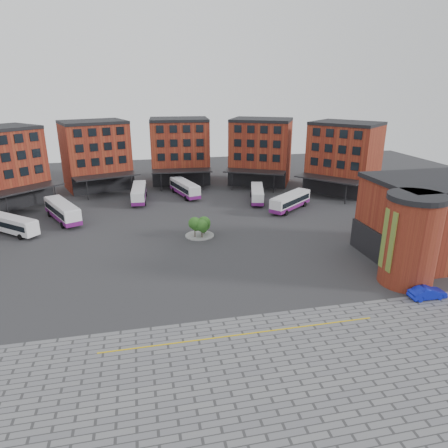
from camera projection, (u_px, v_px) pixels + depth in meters
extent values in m
plane|color=#28282B|center=(199.00, 271.00, 49.40)|extent=(160.00, 160.00, 0.00)
cube|color=slate|center=(271.00, 397.00, 29.51)|extent=(50.00, 22.00, 0.02)
cube|color=gold|center=(243.00, 334.00, 36.88)|extent=(26.00, 0.15, 0.02)
cube|color=maroon|center=(2.00, 168.00, 74.86)|extent=(16.35, 16.13, 14.00)
cube|color=black|center=(20.00, 198.00, 73.84)|extent=(10.00, 9.07, 4.00)
cube|color=black|center=(14.00, 159.00, 71.34)|extent=(8.60, 7.77, 8.00)
cube|color=black|center=(25.00, 189.00, 71.88)|extent=(12.61, 11.97, 0.25)
cylinder|color=black|center=(7.00, 207.00, 68.07)|extent=(0.20, 0.20, 4.00)
cylinder|color=black|center=(56.00, 196.00, 75.03)|extent=(0.20, 0.20, 4.00)
cube|color=maroon|center=(96.00, 156.00, 86.84)|extent=(15.55, 13.69, 14.00)
cube|color=black|center=(104.00, 183.00, 84.59)|extent=(12.45, 4.71, 4.00)
cube|color=black|center=(92.00, 122.00, 84.42)|extent=(15.65, 13.97, 0.60)
cube|color=black|center=(101.00, 149.00, 82.04)|extent=(10.87, 3.87, 8.00)
cube|color=black|center=(107.00, 176.00, 82.03)|extent=(13.72, 8.39, 0.25)
cylinder|color=black|center=(87.00, 190.00, 79.02)|extent=(0.20, 0.20, 4.00)
cylinder|color=black|center=(132.00, 185.00, 83.47)|extent=(0.20, 0.20, 4.00)
cube|color=maroon|center=(180.00, 152.00, 92.80)|extent=(13.67, 10.88, 14.00)
cube|color=black|center=(182.00, 177.00, 89.93)|extent=(13.00, 1.41, 4.00)
cube|color=black|center=(179.00, 119.00, 90.38)|extent=(13.69, 11.18, 0.60)
cube|color=black|center=(181.00, 145.00, 87.36)|extent=(11.42, 0.95, 8.00)
cube|color=black|center=(182.00, 171.00, 87.08)|extent=(13.28, 5.30, 0.25)
cylinder|color=black|center=(161.00, 182.00, 85.45)|extent=(0.20, 0.20, 4.00)
cylinder|color=black|center=(203.00, 181.00, 86.67)|extent=(0.20, 0.20, 4.00)
cube|color=maroon|center=(261.00, 152.00, 91.79)|extent=(16.12, 14.81, 14.00)
cube|color=black|center=(256.00, 178.00, 89.02)|extent=(11.81, 6.35, 4.00)
cube|color=black|center=(262.00, 120.00, 89.36)|extent=(16.26, 15.08, 0.60)
cube|color=black|center=(257.00, 146.00, 86.45)|extent=(10.26, 5.33, 8.00)
cube|color=black|center=(255.00, 172.00, 86.21)|extent=(13.58, 9.82, 0.25)
cylinder|color=black|center=(232.00, 181.00, 86.33)|extent=(0.20, 0.20, 4.00)
cylinder|color=black|center=(274.00, 184.00, 84.14)|extent=(0.20, 0.20, 4.00)
cube|color=maroon|center=(344.00, 159.00, 83.95)|extent=(16.02, 16.39, 14.00)
cube|color=black|center=(332.00, 186.00, 82.00)|extent=(8.74, 10.28, 4.00)
cube|color=black|center=(347.00, 123.00, 81.53)|extent=(16.25, 16.58, 0.60)
cube|color=black|center=(335.00, 151.00, 79.46)|extent=(7.47, 8.86, 8.00)
cube|color=black|center=(328.00, 179.00, 79.58)|extent=(11.73, 12.79, 0.25)
cylinder|color=black|center=(303.00, 187.00, 81.53)|extent=(0.20, 0.20, 4.00)
cylinder|color=black|center=(346.00, 194.00, 76.27)|extent=(0.20, 0.20, 4.00)
cube|color=maroon|center=(428.00, 221.00, 51.88)|extent=(14.00, 12.00, 10.00)
cube|color=black|center=(435.00, 182.00, 50.12)|extent=(14.40, 12.40, 0.60)
cube|color=black|center=(376.00, 247.00, 51.46)|extent=(0.40, 12.00, 4.00)
cylinder|color=maroon|center=(410.00, 243.00, 44.95)|extent=(6.00, 6.00, 10.00)
cylinder|color=black|center=(418.00, 197.00, 43.19)|extent=(6.40, 6.40, 0.60)
cube|color=#BE6A16|center=(388.00, 241.00, 44.21)|extent=(0.12, 2.20, 7.00)
cylinder|color=gray|center=(200.00, 235.00, 60.84)|extent=(4.40, 4.40, 0.12)
cylinder|color=#332114|center=(195.00, 233.00, 59.88)|extent=(0.14, 0.14, 1.63)
sphere|color=#1E4818|center=(195.00, 223.00, 59.39)|extent=(1.90, 1.90, 1.90)
sphere|color=#1E4818|center=(196.00, 227.00, 59.46)|extent=(1.33, 1.33, 1.33)
cylinder|color=#332114|center=(204.00, 230.00, 61.36)|extent=(0.14, 0.14, 1.29)
sphere|color=#1E4818|center=(204.00, 223.00, 60.98)|extent=(2.02, 2.02, 2.02)
sphere|color=#1E4818|center=(205.00, 226.00, 61.01)|extent=(1.42, 1.42, 1.42)
cylinder|color=#332114|center=(202.00, 234.00, 59.75)|extent=(0.14, 0.14, 1.42)
sphere|color=#1E4818|center=(202.00, 226.00, 59.32)|extent=(1.83, 1.83, 1.83)
sphere|color=#1E4818|center=(203.00, 229.00, 59.37)|extent=(1.28, 1.28, 1.28)
cube|color=white|center=(12.00, 224.00, 61.12)|extent=(8.85, 8.09, 2.18)
cube|color=black|center=(12.00, 223.00, 61.07)|extent=(8.29, 7.63, 0.85)
cube|color=silver|center=(11.00, 217.00, 60.74)|extent=(8.49, 7.77, 0.11)
cylinder|color=black|center=(7.00, 226.00, 63.83)|extent=(0.85, 0.78, 0.89)
cylinder|color=black|center=(20.00, 237.00, 59.15)|extent=(0.85, 0.78, 0.89)
cylinder|color=black|center=(33.00, 232.00, 60.99)|extent=(0.85, 0.78, 0.89)
cube|color=white|center=(62.00, 210.00, 66.92)|extent=(7.32, 11.46, 2.55)
cube|color=black|center=(62.00, 209.00, 66.86)|extent=(6.98, 10.66, 0.99)
cube|color=silver|center=(61.00, 203.00, 66.48)|extent=(7.03, 11.00, 0.13)
cube|color=black|center=(52.00, 202.00, 71.04)|extent=(2.05, 1.07, 1.15)
cube|color=#661769|center=(63.00, 216.00, 67.23)|extent=(7.38, 11.52, 0.73)
cylinder|color=black|center=(49.00, 214.00, 69.34)|extent=(0.73, 1.07, 1.04)
cylinder|color=black|center=(64.00, 211.00, 70.85)|extent=(0.73, 1.07, 1.04)
cylinder|color=black|center=(62.00, 225.00, 63.88)|extent=(0.73, 1.07, 1.04)
cylinder|color=black|center=(79.00, 222.00, 65.39)|extent=(0.73, 1.07, 1.04)
cube|color=white|center=(139.00, 193.00, 78.37)|extent=(3.04, 10.83, 2.38)
cube|color=black|center=(139.00, 192.00, 78.32)|extent=(3.05, 9.98, 0.92)
cube|color=silver|center=(138.00, 186.00, 77.96)|extent=(2.92, 10.40, 0.12)
cube|color=black|center=(140.00, 185.00, 83.20)|extent=(2.07, 0.24, 1.07)
cube|color=#661769|center=(139.00, 197.00, 78.66)|extent=(3.08, 10.87, 0.68)
cylinder|color=black|center=(134.00, 194.00, 81.80)|extent=(0.35, 0.99, 0.97)
cylinder|color=black|center=(146.00, 194.00, 82.16)|extent=(0.35, 0.99, 0.97)
cylinder|color=black|center=(132.00, 204.00, 75.41)|extent=(0.35, 0.99, 0.97)
cylinder|color=black|center=(145.00, 203.00, 75.77)|extent=(0.35, 0.99, 0.97)
cube|color=silver|center=(185.00, 188.00, 82.05)|extent=(5.24, 11.09, 2.41)
cube|color=black|center=(185.00, 187.00, 81.99)|extent=(5.06, 10.27, 0.94)
cube|color=silver|center=(184.00, 182.00, 81.63)|extent=(5.03, 10.65, 0.12)
cube|color=black|center=(175.00, 181.00, 86.42)|extent=(2.05, 0.67, 1.08)
cube|color=#661769|center=(185.00, 192.00, 82.33)|extent=(5.28, 11.14, 0.69)
cylinder|color=black|center=(173.00, 190.00, 84.83)|extent=(0.54, 1.03, 0.98)
cylinder|color=black|center=(184.00, 189.00, 85.90)|extent=(0.54, 1.03, 0.98)
cylinder|color=black|center=(186.00, 198.00, 79.03)|extent=(0.54, 1.03, 0.98)
cylinder|color=black|center=(197.00, 197.00, 80.10)|extent=(0.54, 1.03, 0.98)
cube|color=silver|center=(257.00, 193.00, 78.23)|extent=(4.81, 10.24, 2.23)
cube|color=black|center=(257.00, 193.00, 78.17)|extent=(4.66, 9.48, 0.86)
cube|color=silver|center=(257.00, 188.00, 77.84)|extent=(4.62, 9.83, 0.11)
cube|color=black|center=(257.00, 186.00, 82.77)|extent=(1.89, 0.62, 1.00)
cube|color=#661769|center=(257.00, 197.00, 78.49)|extent=(4.86, 10.29, 0.64)
cylinder|color=black|center=(251.00, 195.00, 81.68)|extent=(0.50, 0.95, 0.91)
cylinder|color=black|center=(262.00, 195.00, 81.57)|extent=(0.50, 0.95, 0.91)
cylinder|color=black|center=(251.00, 204.00, 75.66)|extent=(0.50, 0.95, 0.91)
cylinder|color=black|center=(263.00, 204.00, 75.54)|extent=(0.50, 0.95, 0.91)
cube|color=silver|center=(290.00, 201.00, 72.91)|extent=(9.78, 8.64, 2.38)
cube|color=black|center=(290.00, 200.00, 72.86)|extent=(9.16, 8.14, 0.92)
cube|color=silver|center=(291.00, 194.00, 72.50)|extent=(9.39, 8.29, 0.12)
cube|color=black|center=(304.00, 194.00, 76.71)|extent=(1.40, 1.67, 1.07)
cube|color=#661769|center=(290.00, 205.00, 73.20)|extent=(9.84, 8.69, 0.68)
cylinder|color=black|center=(293.00, 202.00, 76.56)|extent=(0.93, 0.84, 0.97)
cylinder|color=black|center=(305.00, 204.00, 75.13)|extent=(0.93, 0.84, 0.97)
cylinder|color=black|center=(275.00, 210.00, 71.51)|extent=(0.93, 0.84, 0.97)
cylinder|color=black|center=(286.00, 213.00, 70.09)|extent=(0.93, 0.84, 0.97)
imported|color=#0E1BB7|center=(427.00, 293.00, 42.90)|extent=(4.06, 1.43, 1.34)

